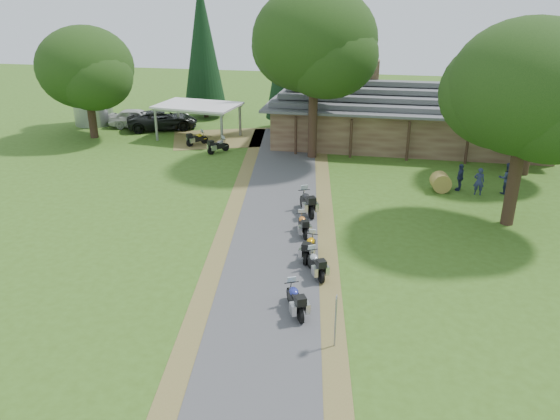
% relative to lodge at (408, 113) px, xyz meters
% --- Properties ---
extents(ground, '(120.00, 120.00, 0.00)m').
position_rel_lodge_xyz_m(ground, '(-6.00, -24.00, -2.45)').
color(ground, '#395A19').
rests_on(ground, ground).
extents(driveway, '(51.95, 51.95, 0.00)m').
position_rel_lodge_xyz_m(driveway, '(-6.50, -20.00, -2.45)').
color(driveway, '#414043').
rests_on(driveway, ground).
extents(lodge, '(21.40, 9.40, 4.90)m').
position_rel_lodge_xyz_m(lodge, '(0.00, 0.00, 0.00)').
color(lodge, brown).
rests_on(lodge, ground).
extents(silo, '(3.39, 3.39, 6.82)m').
position_rel_lodge_xyz_m(silo, '(-27.22, 1.48, 0.96)').
color(silo, gray).
rests_on(silo, ground).
extents(carport, '(6.87, 5.07, 2.75)m').
position_rel_lodge_xyz_m(carport, '(-16.46, -1.37, -1.08)').
color(carport, silver).
rests_on(carport, ground).
extents(car_white_sedan, '(3.46, 6.46, 2.05)m').
position_rel_lodge_xyz_m(car_white_sedan, '(-22.92, 1.09, -1.43)').
color(car_white_sedan, silver).
rests_on(car_white_sedan, ground).
extents(car_dark_suv, '(5.11, 6.99, 2.46)m').
position_rel_lodge_xyz_m(car_dark_suv, '(-20.48, 0.83, -1.22)').
color(car_dark_suv, black).
rests_on(car_dark_suv, ground).
extents(motorcycle_row_a, '(1.30, 1.88, 1.23)m').
position_rel_lodge_xyz_m(motorcycle_row_a, '(-4.62, -25.15, -1.83)').
color(motorcycle_row_a, navy).
rests_on(motorcycle_row_a, ground).
extents(motorcycle_row_b, '(1.31, 1.79, 1.18)m').
position_rel_lodge_xyz_m(motorcycle_row_b, '(-4.24, -22.15, -1.86)').
color(motorcycle_row_b, '#9FA2A6').
rests_on(motorcycle_row_b, ground).
extents(motorcycle_row_c, '(0.72, 1.80, 1.20)m').
position_rel_lodge_xyz_m(motorcycle_row_c, '(-4.70, -20.62, -1.85)').
color(motorcycle_row_c, '#E49600').
rests_on(motorcycle_row_c, ground).
extents(motorcycle_row_d, '(1.06, 1.75, 1.14)m').
position_rel_lodge_xyz_m(motorcycle_row_d, '(-5.40, -18.13, -1.88)').
color(motorcycle_row_d, orange).
rests_on(motorcycle_row_d, ground).
extents(motorcycle_row_e, '(1.46, 2.15, 1.41)m').
position_rel_lodge_xyz_m(motorcycle_row_e, '(-5.58, -15.42, -1.75)').
color(motorcycle_row_e, black).
rests_on(motorcycle_row_e, ground).
extents(motorcycle_carport_a, '(1.49, 1.65, 1.15)m').
position_rel_lodge_xyz_m(motorcycle_carport_a, '(-15.93, -3.45, -1.87)').
color(motorcycle_carport_a, gold).
rests_on(motorcycle_carport_a, ground).
extents(motorcycle_carport_b, '(1.46, 1.71, 1.17)m').
position_rel_lodge_xyz_m(motorcycle_carport_b, '(-13.71, -5.12, -1.86)').
color(motorcycle_carport_b, gray).
rests_on(motorcycle_carport_b, ground).
extents(person_a, '(0.58, 0.44, 1.95)m').
position_rel_lodge_xyz_m(person_a, '(3.99, -10.67, -1.47)').
color(person_a, navy).
rests_on(person_a, ground).
extents(person_b, '(0.66, 0.49, 2.25)m').
position_rel_lodge_xyz_m(person_b, '(5.61, -10.18, -1.32)').
color(person_b, navy).
rests_on(person_b, ground).
extents(person_c, '(0.57, 0.66, 1.96)m').
position_rel_lodge_xyz_m(person_c, '(2.98, -10.09, -1.47)').
color(person_c, navy).
rests_on(person_c, ground).
extents(hay_bale, '(1.26, 1.18, 1.13)m').
position_rel_lodge_xyz_m(hay_bale, '(1.84, -10.44, -1.89)').
color(hay_bale, olive).
rests_on(hay_bale, ground).
extents(sign_post, '(0.36, 0.06, 2.01)m').
position_rel_lodge_xyz_m(sign_post, '(-2.93, -27.01, -1.45)').
color(sign_post, gray).
rests_on(sign_post, ground).
extents(oak_lodge_left, '(8.41, 8.41, 13.22)m').
position_rel_lodge_xyz_m(oak_lodge_left, '(-6.72, -4.97, 4.16)').
color(oak_lodge_left, black).
rests_on(oak_lodge_left, ground).
extents(oak_lodge_right, '(6.47, 6.47, 10.29)m').
position_rel_lodge_xyz_m(oak_lodge_right, '(7.52, -6.19, 2.70)').
color(oak_lodge_right, black).
rests_on(oak_lodge_right, ground).
extents(oak_driveway, '(7.69, 7.69, 11.41)m').
position_rel_lodge_xyz_m(oak_driveway, '(4.90, -14.84, 3.25)').
color(oak_driveway, black).
rests_on(oak_driveway, ground).
extents(oak_silo, '(7.47, 7.47, 9.06)m').
position_rel_lodge_xyz_m(oak_silo, '(-24.96, -2.82, 2.08)').
color(oak_silo, black).
rests_on(oak_silo, ground).
extents(cedar_near, '(4.02, 4.02, 12.35)m').
position_rel_lodge_xyz_m(cedar_near, '(-9.77, 2.90, 3.73)').
color(cedar_near, black).
rests_on(cedar_near, ground).
extents(cedar_far, '(3.89, 3.89, 12.36)m').
position_rel_lodge_xyz_m(cedar_far, '(-18.30, 6.06, 3.73)').
color(cedar_far, black).
rests_on(cedar_far, ground).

